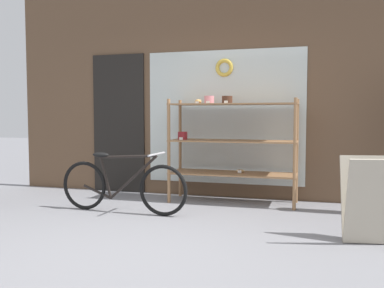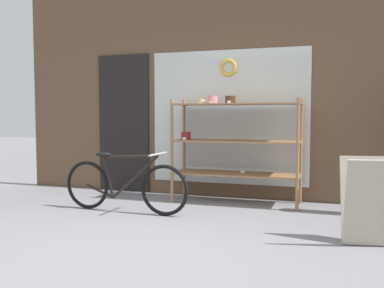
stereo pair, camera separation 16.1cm
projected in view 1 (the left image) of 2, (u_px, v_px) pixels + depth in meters
The scene contains 5 objects.
ground_plane at pixel (143, 247), 3.83m from camera, with size 30.00×30.00×0.00m, color gray.
storefront_facade at pixel (209, 72), 6.17m from camera, with size 6.22×0.13×3.70m.
display_case at pixel (230, 139), 5.73m from camera, with size 1.69×0.54×1.45m.
bicycle at pixel (122, 185), 5.17m from camera, with size 1.67×0.46×0.74m.
sandwich_board at pixel (371, 200), 3.90m from camera, with size 0.55×0.46×0.80m.
Camera 1 is at (1.48, -3.48, 1.19)m, focal length 40.00 mm.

